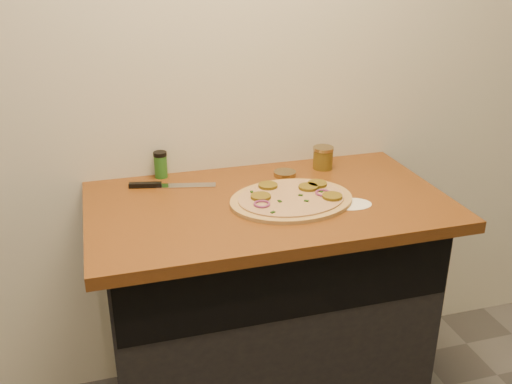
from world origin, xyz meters
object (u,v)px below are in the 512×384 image
object	(u,v)px
pizza	(292,199)
chefs_knife	(165,185)
salsa_jar	(323,158)
spice_shaker	(161,165)

from	to	relation	value
pizza	chefs_knife	size ratio (longest dim) A/B	1.48
pizza	salsa_jar	bearing A→B (deg)	50.31
spice_shaker	chefs_knife	bearing A→B (deg)	-90.84
pizza	salsa_jar	size ratio (longest dim) A/B	5.27
salsa_jar	spice_shaker	bearing A→B (deg)	172.60
chefs_knife	salsa_jar	xyz separation A→B (m)	(0.61, 0.02, 0.04)
chefs_knife	salsa_jar	bearing A→B (deg)	1.62
pizza	chefs_knife	xyz separation A→B (m)	(-0.39, 0.24, -0.00)
pizza	chefs_knife	bearing A→B (deg)	148.23
salsa_jar	spice_shaker	distance (m)	0.61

